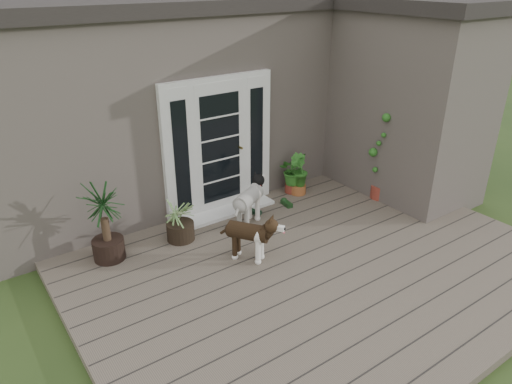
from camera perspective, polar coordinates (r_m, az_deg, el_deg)
deck at (r=6.45m, az=7.78°, el=-9.13°), size 6.20×4.60×0.12m
house_main at (r=9.14m, az=-10.24°, el=11.36°), size 7.40×4.00×3.10m
roof_main at (r=8.90m, az=-11.11°, el=21.72°), size 7.60×4.20×0.20m
house_wing at (r=8.53m, az=17.96°, el=9.57°), size 1.60×2.40×3.10m
roof_wing at (r=8.28m, az=19.55°, el=20.60°), size 1.80×2.60×0.20m
door_unit at (r=7.40m, az=-4.46°, el=5.57°), size 1.90×0.14×2.15m
door_step at (r=7.66m, az=-3.42°, el=-2.25°), size 1.60×0.40×0.05m
brindle_dog at (r=6.32m, az=-0.94°, el=-5.70°), size 0.68×0.78×0.61m
white_dog at (r=7.17m, az=-0.92°, el=-1.58°), size 0.84×0.66×0.64m
spider_plant at (r=6.83m, az=-9.22°, el=-3.06°), size 0.85×0.85×0.71m
yucca at (r=6.50m, az=-17.81°, el=-3.33°), size 1.04×1.04×1.16m
herb_a at (r=8.25m, az=4.37°, el=1.93°), size 0.67×0.67×0.61m
herb_b at (r=8.23m, az=5.15°, el=1.47°), size 0.44×0.44×0.51m
herb_c at (r=9.01m, az=10.34°, el=3.74°), size 0.58×0.58×0.64m
sapling at (r=8.10m, az=15.24°, el=4.66°), size 0.60×0.60×1.66m
clog_left at (r=7.59m, az=-0.17°, el=-2.37°), size 0.22×0.28×0.08m
clog_right at (r=7.87m, az=3.72°, el=-1.34°), size 0.17×0.30×0.09m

